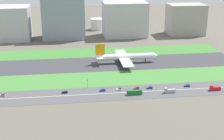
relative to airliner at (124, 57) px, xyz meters
name	(u,v)px	position (x,y,z in m)	size (l,w,h in m)	color
ground_plane	(94,64)	(-29.12, 0.00, -6.23)	(800.00, 800.00, 0.00)	#5B564C
runway	(94,64)	(-29.12, 0.00, -6.18)	(280.00, 46.00, 0.10)	#38383D
grass_median_north	(91,52)	(-29.12, 41.00, -6.18)	(280.00, 36.00, 0.10)	#3D7A33
grass_median_south	(98,79)	(-29.12, -41.00, -6.18)	(280.00, 36.00, 0.10)	#427F38
highway	(102,94)	(-29.12, -73.00, -6.18)	(280.00, 28.00, 0.10)	#4C4C4F
highway_centerline	(102,94)	(-29.12, -73.00, -6.13)	(266.00, 0.50, 0.01)	silver
airliner	(124,57)	(0.00, 0.00, 0.00)	(65.00, 56.00, 19.70)	white
bus_0	(135,92)	(-5.27, -78.00, -4.41)	(11.60, 2.50, 3.50)	#19662D
car_0	(2,95)	(-103.49, -68.00, -5.31)	(4.40, 1.80, 2.00)	#99999E
car_5	(65,92)	(-57.29, -68.00, -5.31)	(4.40, 1.80, 2.00)	black
truck_0	(170,91)	(21.97, -78.00, -4.56)	(8.40, 2.50, 4.00)	#99999E
car_2	(119,89)	(-15.42, -68.00, -5.31)	(4.40, 1.80, 2.00)	silver
car_6	(187,86)	(39.80, -68.00, -5.31)	(4.40, 1.80, 2.00)	navy
truck_1	(215,88)	(58.45, -78.00, -4.56)	(8.40, 2.50, 4.00)	#B2191E
car_1	(150,88)	(9.12, -68.00, -5.31)	(4.40, 1.80, 2.00)	navy
car_4	(137,88)	(-1.43, -68.00, -5.31)	(4.40, 1.80, 2.00)	#B2191E
car_3	(103,90)	(-28.21, -68.00, -5.31)	(4.40, 1.80, 2.00)	navy
traffic_light	(87,83)	(-39.62, -60.01, -1.94)	(0.36, 0.50, 7.20)	#4C4C51
terminal_building	(14,23)	(-119.12, 114.00, 14.37)	(38.82, 37.92, 41.19)	#B2B2B7
hangar_building	(63,17)	(-58.20, 114.00, 20.87)	(52.36, 34.70, 54.20)	gray
office_tower	(125,19)	(20.10, 114.00, 15.81)	(55.39, 36.81, 44.09)	#B2B2B7
cargo_warehouse	(186,19)	(102.00, 114.00, 13.63)	(47.07, 31.89, 39.72)	#9E998E
fuel_tank_west	(97,24)	(-11.68, 159.00, 1.52)	(18.47, 18.47, 15.51)	silver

